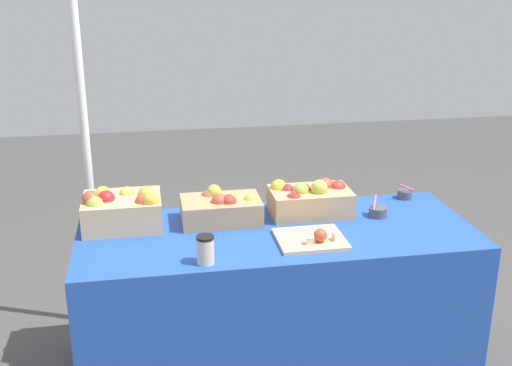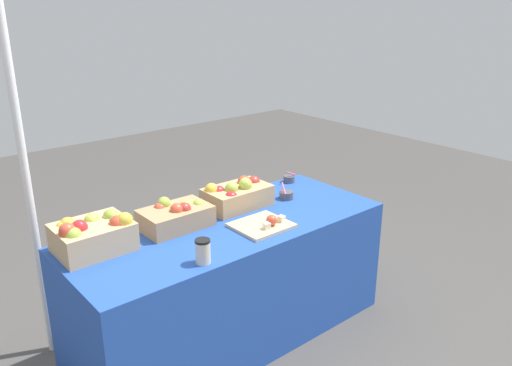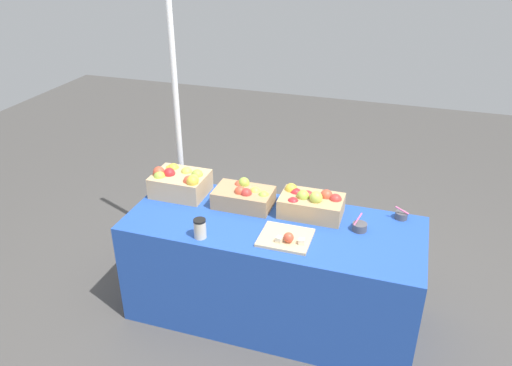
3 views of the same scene
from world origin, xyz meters
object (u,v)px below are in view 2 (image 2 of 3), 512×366
Objects in this scene: apple_crate_middle at (176,216)px; apple_crate_right at (236,195)px; tent_pole at (27,183)px; coffee_cup at (203,251)px; apple_crate_left at (93,234)px; cutting_board_front at (263,225)px; sample_bowl_mid at (286,195)px; sample_bowl_near at (289,179)px.

apple_crate_middle is 0.96× the size of apple_crate_right.
tent_pole is (-1.11, 0.37, 0.23)m from apple_crate_right.
apple_crate_middle is at bearing 74.20° from coffee_cup.
coffee_cup is at bearing -52.99° from apple_crate_left.
apple_crate_left is 0.95× the size of apple_crate_middle.
cutting_board_front is (-0.07, -0.34, -0.07)m from apple_crate_right.
sample_bowl_mid is at bearing 22.48° from coffee_cup.
tent_pole is at bearing 161.96° from sample_bowl_mid.
apple_crate_left is 1.20× the size of cutting_board_front.
sample_bowl_near is at bearing 8.30° from apple_crate_middle.
apple_crate_right is 0.59m from sample_bowl_near.
coffee_cup is (-1.15, -0.60, 0.04)m from sample_bowl_near.
apple_crate_right reaches higher than coffee_cup.
sample_bowl_near is (1.50, 0.13, -0.07)m from apple_crate_left.
tent_pole is (-1.68, 0.25, 0.29)m from sample_bowl_near.
apple_crate_right is (0.45, 0.02, 0.01)m from apple_crate_middle.
apple_crate_left is 0.18× the size of tent_pole.
cutting_board_front is 3.00× the size of sample_bowl_mid.
apple_crate_right is 3.93× the size of sample_bowl_mid.
apple_crate_right is 3.24× the size of coffee_cup.
cutting_board_front is (0.86, -0.34, -0.08)m from apple_crate_left.
coffee_cup is at bearing -152.37° from sample_bowl_near.
cutting_board_front is 2.47× the size of coffee_cup.
tent_pole is at bearing 145.43° from cutting_board_front.
apple_crate_middle is 4.16× the size of sample_bowl_near.
sample_bowl_mid is at bearing -136.68° from sample_bowl_near.
coffee_cup reaches higher than sample_bowl_near.
sample_bowl_mid is 1.55m from tent_pole.
tent_pole is (-0.53, 0.85, 0.25)m from coffee_cup.
tent_pole reaches higher than apple_crate_left.
sample_bowl_near reaches higher than cutting_board_front.
coffee_cup is at bearing -157.52° from sample_bowl_mid.
cutting_board_front is at bearing -101.92° from apple_crate_right.
cutting_board_front is 1.29m from tent_pole.
apple_crate_middle is 1.26× the size of cutting_board_front.
apple_crate_right reaches higher than cutting_board_front.
cutting_board_front is 3.31× the size of sample_bowl_near.
sample_bowl_near is 0.33m from sample_bowl_mid.
cutting_board_front is 0.52m from coffee_cup.
sample_bowl_near is at bearing 4.94° from apple_crate_left.
apple_crate_right reaches higher than sample_bowl_near.
sample_bowl_near is at bearing 43.32° from sample_bowl_mid.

